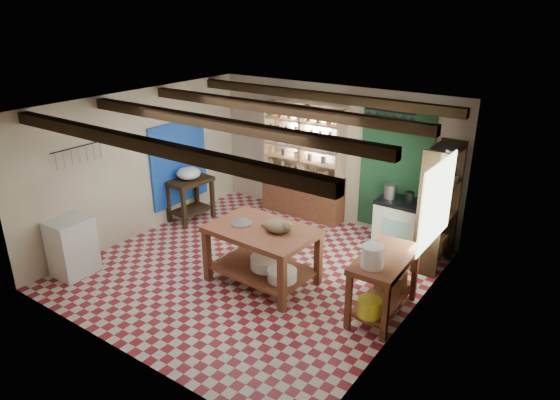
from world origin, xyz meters
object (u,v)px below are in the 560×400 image
Objects in this scene: prep_table at (190,199)px; white_cabinet at (72,247)px; stove at (401,223)px; right_counter at (383,285)px; cat at (277,226)px; work_table at (262,255)px.

prep_table is 0.92× the size of white_cabinet.
stove is 3.99m from prep_table.
cat is at bearing -174.87° from right_counter.
white_cabinet reaches higher than prep_table.
white_cabinet reaches higher than right_counter.
work_table is 2.76m from prep_table.
cat is (2.81, 1.53, 0.52)m from white_cabinet.
stove is 5.40m from white_cabinet.
work_table is at bearing -18.14° from prep_table.
white_cabinet is 4.73m from right_counter.
right_counter reaches higher than prep_table.
stove is 0.94× the size of white_cabinet.
cat reaches higher than prep_table.
work_table is at bearing -174.67° from right_counter.
work_table is at bearing 28.29° from white_cabinet.
stove is at bearing 23.33° from prep_table.
cat reaches higher than stove.
right_counter is (4.38, -0.81, 0.02)m from prep_table.
prep_table is at bearing -161.44° from stove.
cat is (0.25, 0.04, 0.53)m from work_table.
stove is 2.09× the size of cat.
prep_table is at bearing 151.91° from cat.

